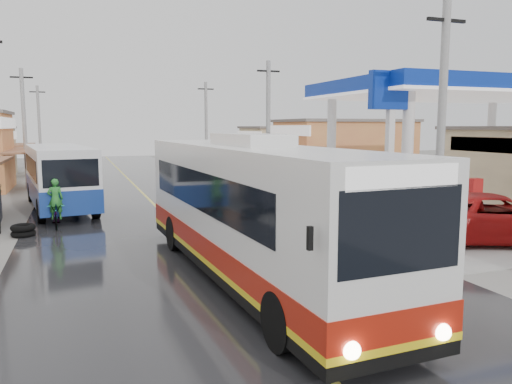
# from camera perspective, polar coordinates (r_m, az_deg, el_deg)

# --- Properties ---
(ground) EXTENTS (120.00, 120.00, 0.00)m
(ground) POSITION_cam_1_polar(r_m,az_deg,el_deg) (14.05, -3.18, -9.82)
(ground) COLOR slate
(ground) RESTS_ON ground
(road) EXTENTS (12.00, 90.00, 0.02)m
(road) POSITION_cam_1_polar(r_m,az_deg,el_deg) (28.42, -11.89, -1.10)
(road) COLOR black
(road) RESTS_ON ground
(centre_line) EXTENTS (0.15, 90.00, 0.01)m
(centre_line) POSITION_cam_1_polar(r_m,az_deg,el_deg) (28.42, -11.89, -1.07)
(centre_line) COLOR #D8CC4C
(centre_line) RESTS_ON road
(shopfronts_right) EXTENTS (11.00, 44.00, 4.80)m
(shopfronts_right) POSITION_cam_1_polar(r_m,az_deg,el_deg) (31.46, 17.14, -0.47)
(shopfronts_right) COLOR beige
(shopfronts_right) RESTS_ON ground
(utility_poles_left) EXTENTS (1.60, 50.00, 8.00)m
(utility_poles_left) POSITION_cam_1_polar(r_m,az_deg,el_deg) (29.33, -25.84, -1.45)
(utility_poles_left) COLOR gray
(utility_poles_left) RESTS_ON ground
(utility_poles_right) EXTENTS (1.60, 36.00, 8.00)m
(utility_poles_right) POSITION_cam_1_polar(r_m,az_deg,el_deg) (30.18, 1.38, -0.46)
(utility_poles_right) COLOR gray
(utility_poles_right) RESTS_ON ground
(coach_bus) EXTENTS (3.43, 12.83, 3.97)m
(coach_bus) POSITION_cam_1_polar(r_m,az_deg,el_deg) (13.60, -0.78, -2.09)
(coach_bus) COLOR silver
(coach_bus) RESTS_ON road
(second_bus) EXTENTS (3.81, 9.82, 3.18)m
(second_bus) POSITION_cam_1_polar(r_m,az_deg,el_deg) (26.93, -21.58, 1.71)
(second_bus) COLOR silver
(second_bus) RESTS_ON road
(jeepney) EXTENTS (7.06, 5.22, 1.78)m
(jeepney) POSITION_cam_1_polar(r_m,az_deg,el_deg) (19.97, 25.63, -2.72)
(jeepney) COLOR #A21010
(jeepney) RESTS_ON ground
(cyclist) EXTENTS (0.72, 1.94, 2.07)m
(cyclist) POSITION_cam_1_polar(r_m,az_deg,el_deg) (22.24, -21.87, -2.09)
(cyclist) COLOR black
(cyclist) RESTS_ON ground
(tyre_stack) EXTENTS (0.91, 0.91, 0.46)m
(tyre_stack) POSITION_cam_1_polar(r_m,az_deg,el_deg) (21.09, -25.06, -4.00)
(tyre_stack) COLOR black
(tyre_stack) RESTS_ON ground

